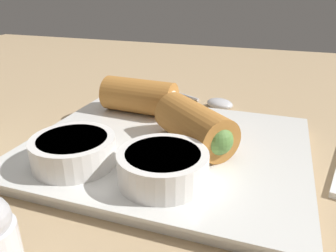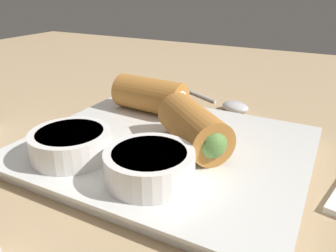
{
  "view_description": "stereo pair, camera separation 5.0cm",
  "coord_description": "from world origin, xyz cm",
  "views": [
    {
      "loc": [
        -9.57,
        30.45,
        19.64
      ],
      "look_at": [
        1.09,
        -0.5,
        5.34
      ],
      "focal_mm": 35.0,
      "sensor_mm": 36.0,
      "label": 1
    },
    {
      "loc": [
        -14.16,
        28.47,
        19.64
      ],
      "look_at": [
        1.09,
        -0.5,
        5.34
      ],
      "focal_mm": 35.0,
      "sensor_mm": 36.0,
      "label": 2
    }
  ],
  "objects": [
    {
      "name": "table_surface",
      "position": [
        0.0,
        0.0,
        1.0
      ],
      "size": [
        180.0,
        140.0,
        2.0
      ],
      "color": "tan",
      "rests_on": "ground"
    },
    {
      "name": "serving_plate",
      "position": [
        1.09,
        -0.5,
        2.76
      ],
      "size": [
        29.92,
        25.05,
        1.5
      ],
      "color": "silver",
      "rests_on": "table_surface"
    },
    {
      "name": "roll_front_left",
      "position": [
        -2.17,
        -0.36,
        5.8
      ],
      "size": [
        10.25,
        9.87,
        4.59
      ],
      "color": "#B77533",
      "rests_on": "serving_plate"
    },
    {
      "name": "roll_front_right",
      "position": [
        7.15,
        -7.65,
        5.8
      ],
      "size": [
        10.58,
        5.18,
        4.59
      ],
      "color": "#B77533",
      "rests_on": "serving_plate"
    },
    {
      "name": "dipping_bowl_near",
      "position": [
        -1.03,
        7.02,
        4.99
      ],
      "size": [
        8.07,
        8.07,
        2.73
      ],
      "color": "white",
      "rests_on": "serving_plate"
    },
    {
      "name": "dipping_bowl_far",
      "position": [
        8.09,
        7.04,
        4.99
      ],
      "size": [
        8.07,
        8.07,
        2.73
      ],
      "color": "white",
      "rests_on": "serving_plate"
    },
    {
      "name": "spoon",
      "position": [
        -0.84,
        -17.18,
        2.69
      ],
      "size": [
        15.35,
        9.39,
        1.48
      ],
      "color": "silver",
      "rests_on": "table_surface"
    }
  ]
}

